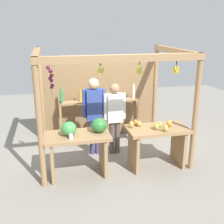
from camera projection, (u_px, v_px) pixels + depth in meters
name	position (u px, v px, depth m)	size (l,w,h in m)	color
ground_plane	(110.00, 153.00, 6.06)	(12.00, 12.00, 0.00)	gray
market_stall	(105.00, 90.00, 6.07)	(2.91, 2.13, 2.23)	#99754C
fruit_counter_left	(80.00, 141.00, 5.00)	(1.19, 0.64, 1.07)	#99754C
fruit_counter_right	(156.00, 138.00, 5.34)	(1.17, 0.64, 0.94)	#99754C
bottle_shelf_unit	(99.00, 109.00, 6.51)	(1.86, 0.22, 1.35)	#99754C
vendor_man	(94.00, 110.00, 5.73)	(0.48, 0.22, 1.66)	#403A65
vendor_woman	(115.00, 113.00, 5.80)	(0.48, 0.21, 1.54)	#524643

